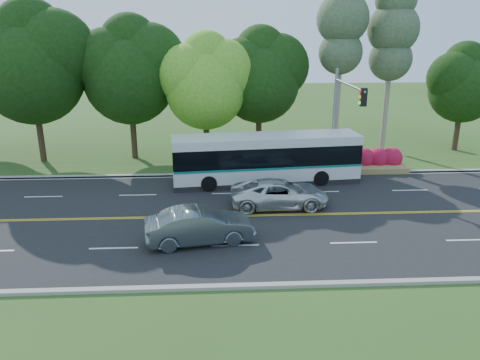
{
  "coord_description": "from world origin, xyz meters",
  "views": [
    {
      "loc": [
        -1.28,
        -22.85,
        9.56
      ],
      "look_at": [
        0.01,
        2.0,
        1.35
      ],
      "focal_mm": 35.0,
      "sensor_mm": 36.0,
      "label": 1
    }
  ],
  "objects_px": {
    "traffic_signal": "(342,110)",
    "sedan": "(200,226)",
    "suv": "(280,194)",
    "transit_bus": "(266,159)"
  },
  "relations": [
    {
      "from": "traffic_signal",
      "to": "transit_bus",
      "type": "relative_size",
      "value": 0.59
    },
    {
      "from": "traffic_signal",
      "to": "transit_bus",
      "type": "distance_m",
      "value": 5.62
    },
    {
      "from": "transit_bus",
      "to": "suv",
      "type": "height_order",
      "value": "transit_bus"
    },
    {
      "from": "traffic_signal",
      "to": "sedan",
      "type": "distance_m",
      "value": 12.68
    },
    {
      "from": "sedan",
      "to": "suv",
      "type": "height_order",
      "value": "sedan"
    },
    {
      "from": "traffic_signal",
      "to": "suv",
      "type": "distance_m",
      "value": 7.15
    },
    {
      "from": "traffic_signal",
      "to": "sedan",
      "type": "height_order",
      "value": "traffic_signal"
    },
    {
      "from": "suv",
      "to": "sedan",
      "type": "bearing_deg",
      "value": 134.64
    },
    {
      "from": "suv",
      "to": "transit_bus",
      "type": "bearing_deg",
      "value": 3.61
    },
    {
      "from": "traffic_signal",
      "to": "suv",
      "type": "relative_size",
      "value": 1.3
    }
  ]
}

